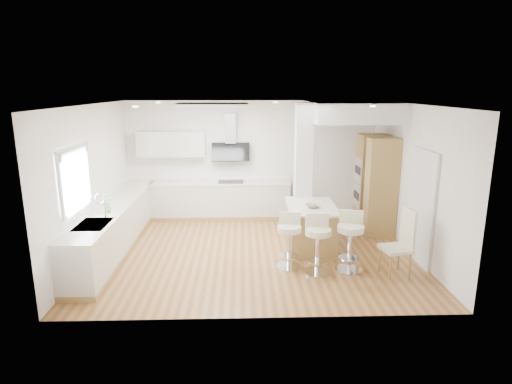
{
  "coord_description": "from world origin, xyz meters",
  "views": [
    {
      "loc": [
        -0.22,
        -7.82,
        3.09
      ],
      "look_at": [
        0.04,
        0.4,
        1.08
      ],
      "focal_mm": 30.0,
      "sensor_mm": 36.0,
      "label": 1
    }
  ],
  "objects_px": {
    "bar_stool_a": "(289,238)",
    "dining_chair": "(402,240)",
    "bar_stool_b": "(318,241)",
    "bar_stool_c": "(350,238)",
    "peninsula": "(311,226)"
  },
  "relations": [
    {
      "from": "peninsula",
      "to": "dining_chair",
      "type": "relative_size",
      "value": 1.25
    },
    {
      "from": "bar_stool_a",
      "to": "bar_stool_c",
      "type": "distance_m",
      "value": 1.05
    },
    {
      "from": "bar_stool_c",
      "to": "dining_chair",
      "type": "distance_m",
      "value": 0.84
    },
    {
      "from": "bar_stool_b",
      "to": "bar_stool_c",
      "type": "xyz_separation_m",
      "value": [
        0.58,
        0.08,
        0.02
      ]
    },
    {
      "from": "dining_chair",
      "to": "bar_stool_a",
      "type": "bearing_deg",
      "value": 158.39
    },
    {
      "from": "peninsula",
      "to": "dining_chair",
      "type": "bearing_deg",
      "value": -43.38
    },
    {
      "from": "bar_stool_b",
      "to": "dining_chair",
      "type": "relative_size",
      "value": 0.88
    },
    {
      "from": "bar_stool_a",
      "to": "dining_chair",
      "type": "xyz_separation_m",
      "value": [
        1.85,
        -0.38,
        0.07
      ]
    },
    {
      "from": "peninsula",
      "to": "bar_stool_c",
      "type": "xyz_separation_m",
      "value": [
        0.5,
        -1.12,
        0.15
      ]
    },
    {
      "from": "bar_stool_a",
      "to": "dining_chair",
      "type": "bearing_deg",
      "value": -2.52
    },
    {
      "from": "peninsula",
      "to": "bar_stool_c",
      "type": "relative_size",
      "value": 1.38
    },
    {
      "from": "bar_stool_a",
      "to": "bar_stool_b",
      "type": "height_order",
      "value": "bar_stool_b"
    },
    {
      "from": "bar_stool_c",
      "to": "dining_chair",
      "type": "xyz_separation_m",
      "value": [
        0.82,
        -0.2,
        0.03
      ]
    },
    {
      "from": "bar_stool_a",
      "to": "dining_chair",
      "type": "height_order",
      "value": "dining_chair"
    },
    {
      "from": "bar_stool_c",
      "to": "bar_stool_a",
      "type": "bearing_deg",
      "value": -176.01
    }
  ]
}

